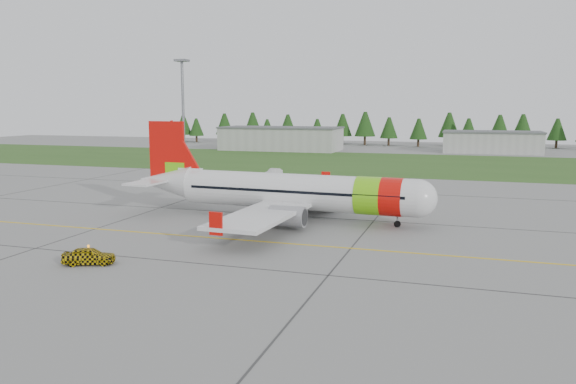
% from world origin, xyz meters
% --- Properties ---
extents(ground, '(320.00, 320.00, 0.00)m').
position_xyz_m(ground, '(0.00, 0.00, 0.00)').
color(ground, gray).
rests_on(ground, ground).
extents(aircraft, '(33.34, 30.71, 10.10)m').
position_xyz_m(aircraft, '(1.39, 18.27, 2.91)').
color(aircraft, silver).
rests_on(aircraft, ground).
extents(follow_me_car, '(1.78, 1.91, 3.82)m').
position_xyz_m(follow_me_car, '(-7.69, -2.67, 1.91)').
color(follow_me_car, yellow).
rests_on(follow_me_car, ground).
extents(service_van, '(1.63, 1.56, 4.20)m').
position_xyz_m(service_van, '(-12.19, 52.34, 2.10)').
color(service_van, silver).
rests_on(service_van, ground).
extents(grass_strip, '(320.00, 50.00, 0.03)m').
position_xyz_m(grass_strip, '(0.00, 82.00, 0.01)').
color(grass_strip, '#30561E').
rests_on(grass_strip, ground).
extents(taxi_guideline, '(120.00, 0.25, 0.02)m').
position_xyz_m(taxi_guideline, '(0.00, 8.00, 0.01)').
color(taxi_guideline, gold).
rests_on(taxi_guideline, ground).
extents(hangar_west, '(32.00, 14.00, 6.00)m').
position_xyz_m(hangar_west, '(-30.00, 110.00, 3.00)').
color(hangar_west, '#A8A8A3').
rests_on(hangar_west, ground).
extents(hangar_east, '(24.00, 12.00, 5.20)m').
position_xyz_m(hangar_east, '(25.00, 118.00, 2.60)').
color(hangar_east, '#A8A8A3').
rests_on(hangar_east, ground).
extents(floodlight_mast, '(0.50, 0.50, 20.00)m').
position_xyz_m(floodlight_mast, '(-32.00, 58.00, 10.00)').
color(floodlight_mast, slate).
rests_on(floodlight_mast, ground).
extents(treeline, '(160.00, 8.00, 10.00)m').
position_xyz_m(treeline, '(0.00, 138.00, 5.00)').
color(treeline, '#1C3F14').
rests_on(treeline, ground).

